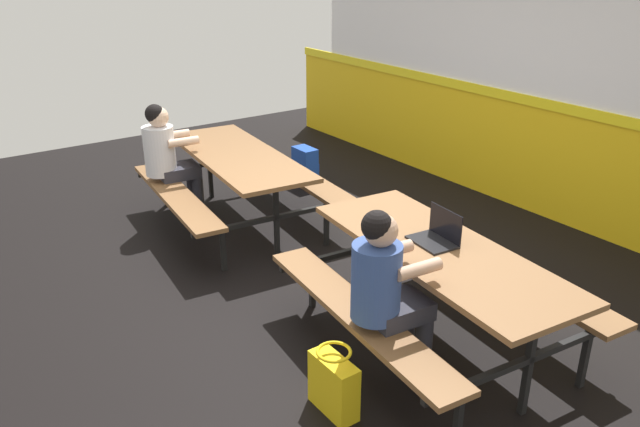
# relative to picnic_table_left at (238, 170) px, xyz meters

# --- Properties ---
(ground_plane) EXTENTS (10.00, 10.00, 0.02)m
(ground_plane) POSITION_rel_picnic_table_left_xyz_m (1.30, -0.05, -0.59)
(ground_plane) COLOR black
(accent_backdrop) EXTENTS (8.00, 0.14, 2.60)m
(accent_backdrop) POSITION_rel_picnic_table_left_xyz_m (1.30, 2.70, 0.67)
(accent_backdrop) COLOR yellow
(accent_backdrop) RESTS_ON ground
(picnic_table_left) EXTENTS (2.11, 1.74, 0.74)m
(picnic_table_left) POSITION_rel_picnic_table_left_xyz_m (0.00, 0.00, 0.00)
(picnic_table_left) COLOR brown
(picnic_table_left) RESTS_ON ground
(picnic_table_right) EXTENTS (2.11, 1.74, 0.74)m
(picnic_table_right) POSITION_rel_picnic_table_left_xyz_m (2.59, 0.11, 0.00)
(picnic_table_right) COLOR brown
(picnic_table_right) RESTS_ON ground
(student_nearer) EXTENTS (0.39, 0.54, 1.21)m
(student_nearer) POSITION_rel_picnic_table_left_xyz_m (-0.48, -0.51, 0.13)
(student_nearer) COLOR #2D2D38
(student_nearer) RESTS_ON ground
(student_further) EXTENTS (0.39, 0.54, 1.21)m
(student_further) POSITION_rel_picnic_table_left_xyz_m (2.72, -0.46, 0.13)
(student_further) COLOR #2D2D38
(student_further) RESTS_ON ground
(laptop_dark) EXTENTS (0.34, 0.25, 0.22)m
(laptop_dark) POSITION_rel_picnic_table_left_xyz_m (2.51, 0.15, 0.21)
(laptop_dark) COLOR black
(laptop_dark) RESTS_ON picnic_table_right
(backpack_dark) EXTENTS (0.30, 0.22, 0.44)m
(backpack_dark) POSITION_rel_picnic_table_left_xyz_m (-0.58, 1.18, -0.36)
(backpack_dark) COLOR #1E47B2
(backpack_dark) RESTS_ON ground
(tote_bag_bright) EXTENTS (0.34, 0.21, 0.43)m
(tote_bag_bright) POSITION_rel_picnic_table_left_xyz_m (2.76, -0.88, -0.38)
(tote_bag_bright) COLOR yellow
(tote_bag_bright) RESTS_ON ground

